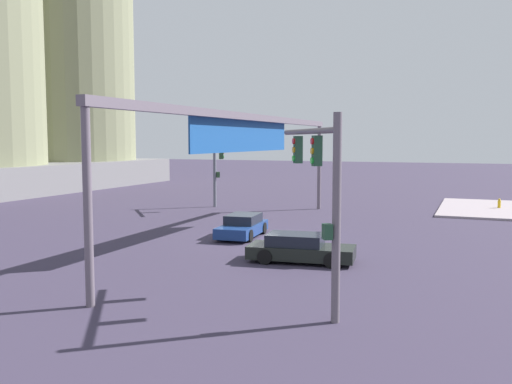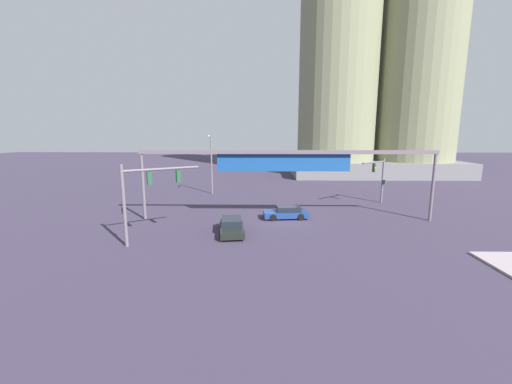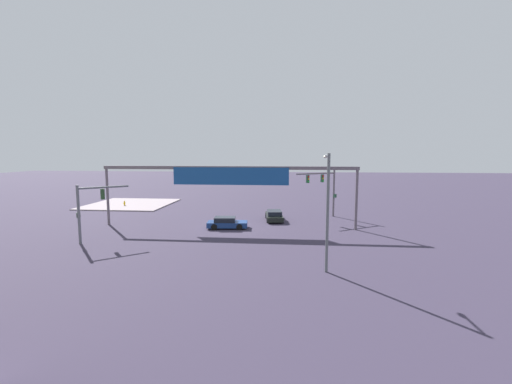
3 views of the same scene
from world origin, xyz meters
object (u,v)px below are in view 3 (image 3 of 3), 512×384
(sedan_car_waiting_far, at_px, (274,216))
(traffic_signal_near_corner, at_px, (325,185))
(sedan_car_approaching, at_px, (227,223))
(fire_hydrant_on_curb, at_px, (124,203))
(traffic_signal_opposite_side, at_px, (89,204))
(streetlamp_curved_arm, at_px, (327,204))

(sedan_car_waiting_far, bearing_deg, traffic_signal_near_corner, -74.14)
(sedan_car_approaching, bearing_deg, fire_hydrant_on_curb, 138.18)
(traffic_signal_near_corner, distance_m, traffic_signal_opposite_side, 26.25)
(traffic_signal_near_corner, relative_size, sedan_car_approaching, 1.37)
(traffic_signal_opposite_side, bearing_deg, fire_hydrant_on_curb, 68.67)
(traffic_signal_near_corner, distance_m, fire_hydrant_on_curb, 29.74)
(traffic_signal_near_corner, height_order, sedan_car_approaching, traffic_signal_near_corner)
(traffic_signal_near_corner, bearing_deg, streetlamp_curved_arm, 51.29)
(traffic_signal_opposite_side, bearing_deg, sedan_car_waiting_far, -4.18)
(sedan_car_approaching, xyz_separation_m, fire_hydrant_on_curb, (17.91, -13.27, -0.09))
(fire_hydrant_on_curb, bearing_deg, sedan_car_approaching, 143.48)
(traffic_signal_opposite_side, xyz_separation_m, streetlamp_curved_arm, (-20.21, 5.62, 1.16))
(traffic_signal_opposite_side, relative_size, fire_hydrant_on_curb, 7.33)
(streetlamp_curved_arm, bearing_deg, traffic_signal_near_corner, -6.79)
(sedan_car_waiting_far, distance_m, fire_hydrant_on_curb, 24.30)
(traffic_signal_near_corner, distance_m, sedan_car_approaching, 13.65)
(sedan_car_waiting_far, height_order, fire_hydrant_on_curb, sedan_car_waiting_far)
(sedan_car_approaching, relative_size, sedan_car_waiting_far, 0.93)
(traffic_signal_near_corner, relative_size, traffic_signal_opposite_side, 1.15)
(traffic_signal_opposite_side, xyz_separation_m, sedan_car_waiting_far, (-15.98, -11.53, -2.85))
(traffic_signal_opposite_side, xyz_separation_m, fire_hydrant_on_curb, (6.78, -20.06, -2.94))
(traffic_signal_opposite_side, relative_size, sedan_car_approaching, 1.19)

